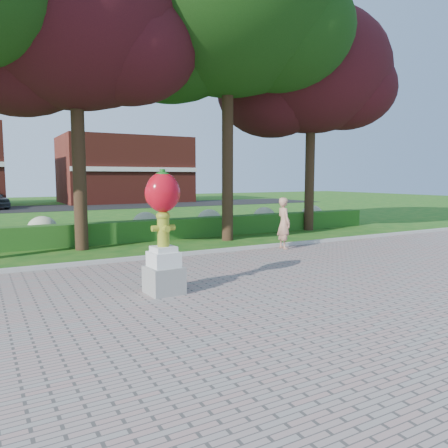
% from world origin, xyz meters
% --- Properties ---
extents(ground, '(100.00, 100.00, 0.00)m').
position_xyz_m(ground, '(0.00, 0.00, 0.00)').
color(ground, '#155114').
rests_on(ground, ground).
extents(walkway, '(40.00, 14.00, 0.04)m').
position_xyz_m(walkway, '(0.00, -4.00, 0.02)').
color(walkway, gray).
rests_on(walkway, ground).
extents(curb, '(40.00, 0.18, 0.15)m').
position_xyz_m(curb, '(0.00, 3.00, 0.07)').
color(curb, '#ADADA5').
rests_on(curb, ground).
extents(lawn_hedge, '(24.00, 0.70, 0.80)m').
position_xyz_m(lawn_hedge, '(0.00, 7.00, 0.40)').
color(lawn_hedge, '#184F16').
rests_on(lawn_hedge, ground).
extents(hydrangea_row, '(20.10, 1.10, 0.99)m').
position_xyz_m(hydrangea_row, '(0.57, 8.00, 0.55)').
color(hydrangea_row, '#AFB68B').
rests_on(hydrangea_row, ground).
extents(street, '(50.00, 8.00, 0.02)m').
position_xyz_m(street, '(0.00, 28.00, 0.01)').
color(street, black).
rests_on(street, ground).
extents(building_right, '(12.00, 8.00, 6.40)m').
position_xyz_m(building_right, '(8.00, 34.00, 3.20)').
color(building_right, maroon).
rests_on(building_right, ground).
extents(tree_mid_left, '(8.25, 7.04, 10.69)m').
position_xyz_m(tree_mid_left, '(-2.10, 6.08, 7.30)').
color(tree_mid_left, black).
rests_on(tree_mid_left, ground).
extents(tree_mid_right, '(9.75, 8.32, 12.64)m').
position_xyz_m(tree_mid_right, '(3.38, 5.60, 8.63)').
color(tree_mid_right, black).
rests_on(tree_mid_right, ground).
extents(tree_far_right, '(7.88, 6.72, 10.21)m').
position_xyz_m(tree_far_right, '(8.40, 6.58, 6.97)').
color(tree_far_right, black).
rests_on(tree_far_right, ground).
extents(hydrant_sculpture, '(0.76, 0.75, 2.61)m').
position_xyz_m(hydrant_sculpture, '(-1.71, -0.85, 1.42)').
color(hydrant_sculpture, gray).
rests_on(hydrant_sculpture, walkway).
extents(woman, '(0.52, 0.70, 1.76)m').
position_xyz_m(woman, '(4.01, 2.54, 0.92)').
color(woman, tan).
rests_on(woman, walkway).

